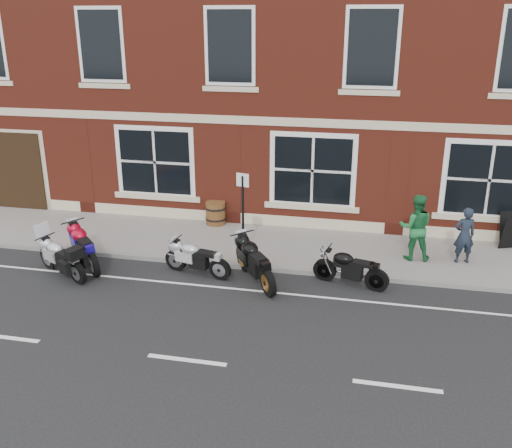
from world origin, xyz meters
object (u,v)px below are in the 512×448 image
(pedestrian_right, at_px, (416,227))
(barrel_planter, at_px, (216,213))
(moto_sport_silver, at_px, (197,257))
(moto_touring_silver, at_px, (61,256))
(moto_naked_black, at_px, (350,267))
(moto_sport_red, at_px, (85,245))
(pedestrian_left, at_px, (464,235))
(a_board_sign, at_px, (511,231))
(parking_sign, at_px, (243,212))
(moto_sport_black, at_px, (256,260))

(pedestrian_right, xyz_separation_m, barrel_planter, (-5.98, 1.53, -0.54))
(pedestrian_right, bearing_deg, moto_sport_silver, 16.36)
(moto_touring_silver, xyz_separation_m, moto_naked_black, (7.27, 0.95, -0.03))
(moto_sport_red, relative_size, moto_naked_black, 0.91)
(moto_naked_black, height_order, pedestrian_right, pedestrian_right)
(pedestrian_right, bearing_deg, pedestrian_left, 178.32)
(moto_sport_red, relative_size, moto_sport_silver, 0.91)
(moto_naked_black, bearing_deg, pedestrian_right, -27.72)
(a_board_sign, relative_size, barrel_planter, 1.38)
(moto_touring_silver, relative_size, barrel_planter, 2.48)
(moto_naked_black, bearing_deg, parking_sign, 93.98)
(a_board_sign, distance_m, barrel_planter, 8.69)
(moto_sport_silver, bearing_deg, moto_sport_red, 104.32)
(moto_sport_black, height_order, moto_sport_silver, moto_sport_black)
(moto_sport_black, relative_size, parking_sign, 0.80)
(moto_sport_black, distance_m, a_board_sign, 7.48)
(moto_naked_black, bearing_deg, a_board_sign, -38.86)
(pedestrian_left, height_order, barrel_planter, pedestrian_left)
(moto_sport_black, xyz_separation_m, parking_sign, (-0.52, 0.83, 0.95))
(moto_sport_black, relative_size, barrel_planter, 2.70)
(moto_touring_silver, relative_size, moto_sport_red, 1.04)
(pedestrian_right, relative_size, a_board_sign, 1.81)
(moto_touring_silver, distance_m, moto_naked_black, 7.33)
(a_board_sign, bearing_deg, parking_sign, 178.51)
(barrel_planter, xyz_separation_m, parking_sign, (1.55, -2.75, 1.05))
(moto_sport_silver, bearing_deg, moto_sport_black, -80.17)
(moto_touring_silver, height_order, pedestrian_left, pedestrian_left)
(pedestrian_left, relative_size, pedestrian_right, 0.85)
(barrel_planter, bearing_deg, moto_sport_red, -126.60)
(pedestrian_left, relative_size, barrel_planter, 2.12)
(moto_sport_black, distance_m, barrel_planter, 4.13)
(moto_touring_silver, xyz_separation_m, moto_sport_silver, (3.38, 0.77, -0.04))
(barrel_planter, bearing_deg, a_board_sign, -0.71)
(parking_sign, bearing_deg, barrel_planter, 133.03)
(pedestrian_right, bearing_deg, moto_touring_silver, 13.87)
(moto_sport_silver, xyz_separation_m, pedestrian_left, (6.76, 1.97, 0.39))
(a_board_sign, bearing_deg, pedestrian_left, -157.96)
(moto_touring_silver, bearing_deg, a_board_sign, -41.17)
(moto_sport_red, xyz_separation_m, pedestrian_right, (8.59, 1.99, 0.45))
(pedestrian_right, distance_m, parking_sign, 4.63)
(moto_sport_black, xyz_separation_m, barrel_planter, (-2.06, 3.58, -0.11))
(moto_sport_silver, relative_size, pedestrian_right, 1.04)
(moto_sport_black, distance_m, parking_sign, 1.36)
(moto_sport_red, xyz_separation_m, pedestrian_left, (9.85, 2.02, 0.31))
(moto_sport_silver, relative_size, pedestrian_left, 1.23)
(pedestrian_right, bearing_deg, moto_sport_black, 24.45)
(pedestrian_left, bearing_deg, pedestrian_right, -12.64)
(moto_sport_red, distance_m, moto_sport_silver, 3.10)
(a_board_sign, xyz_separation_m, barrel_planter, (-8.69, 0.11, -0.14))
(moto_sport_black, bearing_deg, pedestrian_left, -12.93)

